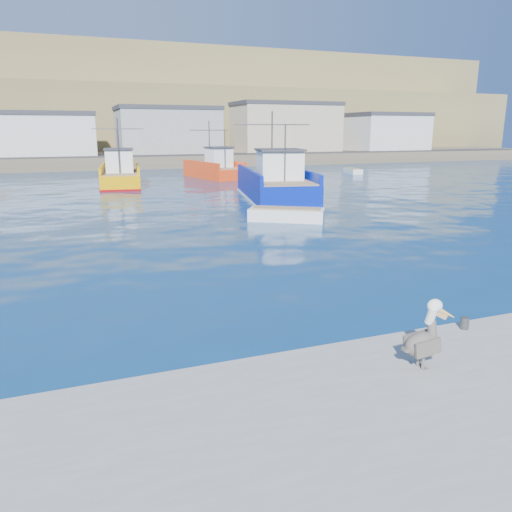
{
  "coord_description": "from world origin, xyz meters",
  "views": [
    {
      "loc": [
        -5.74,
        -12.1,
        5.17
      ],
      "look_at": [
        -0.13,
        2.51,
        1.21
      ],
      "focal_mm": 35.0,
      "sensor_mm": 36.0,
      "label": 1
    }
  ],
  "objects_px": {
    "boat_orange": "(215,168)",
    "trawler_yellow_b": "(120,176)",
    "skiff_far": "(353,171)",
    "pelican": "(425,339)",
    "trawler_blue": "(275,185)",
    "skiff_mid": "(286,216)"
  },
  "relations": [
    {
      "from": "boat_orange",
      "to": "skiff_far",
      "type": "distance_m",
      "value": 17.56
    },
    {
      "from": "trawler_yellow_b",
      "to": "skiff_far",
      "type": "bearing_deg",
      "value": 8.68
    },
    {
      "from": "skiff_far",
      "to": "trawler_blue",
      "type": "bearing_deg",
      "value": -134.85
    },
    {
      "from": "trawler_yellow_b",
      "to": "pelican",
      "type": "relative_size",
      "value": 7.29
    },
    {
      "from": "skiff_far",
      "to": "skiff_mid",
      "type": "bearing_deg",
      "value": -128.04
    },
    {
      "from": "pelican",
      "to": "trawler_yellow_b",
      "type": "bearing_deg",
      "value": 91.9
    },
    {
      "from": "skiff_far",
      "to": "pelican",
      "type": "bearing_deg",
      "value": -120.2
    },
    {
      "from": "trawler_yellow_b",
      "to": "trawler_blue",
      "type": "relative_size",
      "value": 0.8
    },
    {
      "from": "skiff_mid",
      "to": "skiff_far",
      "type": "distance_m",
      "value": 34.56
    },
    {
      "from": "pelican",
      "to": "boat_orange",
      "type": "bearing_deg",
      "value": 78.68
    },
    {
      "from": "boat_orange",
      "to": "pelican",
      "type": "height_order",
      "value": "boat_orange"
    },
    {
      "from": "skiff_mid",
      "to": "skiff_far",
      "type": "height_order",
      "value": "skiff_mid"
    },
    {
      "from": "trawler_yellow_b",
      "to": "boat_orange",
      "type": "xyz_separation_m",
      "value": [
        10.66,
        4.57,
        0.08
      ]
    },
    {
      "from": "trawler_blue",
      "to": "skiff_far",
      "type": "xyz_separation_m",
      "value": [
        18.2,
        18.29,
        -0.85
      ]
    },
    {
      "from": "boat_orange",
      "to": "skiff_far",
      "type": "relative_size",
      "value": 2.54
    },
    {
      "from": "trawler_blue",
      "to": "skiff_far",
      "type": "bearing_deg",
      "value": 45.15
    },
    {
      "from": "trawler_yellow_b",
      "to": "boat_orange",
      "type": "relative_size",
      "value": 1.11
    },
    {
      "from": "boat_orange",
      "to": "trawler_yellow_b",
      "type": "bearing_deg",
      "value": -156.78
    },
    {
      "from": "trawler_yellow_b",
      "to": "skiff_mid",
      "type": "distance_m",
      "value": 23.94
    },
    {
      "from": "trawler_yellow_b",
      "to": "trawler_blue",
      "type": "height_order",
      "value": "trawler_blue"
    },
    {
      "from": "boat_orange",
      "to": "skiff_mid",
      "type": "distance_m",
      "value": 27.75
    },
    {
      "from": "skiff_far",
      "to": "pelican",
      "type": "height_order",
      "value": "pelican"
    }
  ]
}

